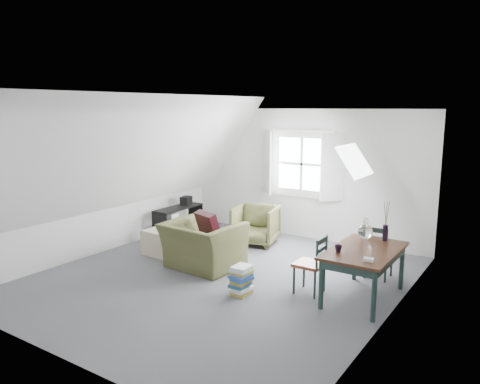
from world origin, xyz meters
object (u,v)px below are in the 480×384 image
Objects in this scene: dining_chair_far at (378,251)px; armchair_near at (203,267)px; dining_chair_near at (312,264)px; media_shelf at (177,223)px; ottoman at (167,241)px; armchair_far at (256,244)px; dining_table at (364,256)px; magazine_stack at (241,280)px.

armchair_near is at bearing 31.74° from dining_chair_far.
dining_chair_near is 3.71m from media_shelf.
armchair_far is at bearing 53.87° from ottoman.
dining_table is at bearing 102.92° from dining_chair_far.
dining_chair_near is 0.73× the size of media_shelf.
media_shelf is at bearing 146.62° from magazine_stack.
ottoman is 3.56m from dining_chair_far.
armchair_near is 0.83× the size of dining_table.
dining_chair_near is at bearing 69.94° from dining_chair_far.
ottoman is 0.58× the size of media_shelf.
dining_table is 1.68× the size of dining_chair_near.
armchair_far is 2.02× the size of magazine_stack.
media_shelf is (-3.50, 1.23, -0.17)m from dining_chair_near.
armchair_far is at bearing 117.00° from magazine_stack.
dining_table is 4.28m from media_shelf.
dining_table is (3.53, -0.02, 0.38)m from ottoman.
dining_chair_far is at bearing -152.37° from armchair_near.
magazine_stack is (1.10, -0.56, 0.20)m from armchair_near.
media_shelf is at bearing -100.46° from dining_chair_near.
dining_chair_near is (-0.65, -0.22, -0.17)m from dining_table.
dining_chair_far is (2.46, -0.51, 0.42)m from armchair_far.
ottoman is at bearing -9.90° from armchair_near.
dining_chair_near is at bearing -54.15° from armchair_far.
armchair_near is 1.40× the size of dining_chair_far.
dining_chair_far reaches higher than media_shelf.
ottoman is at bearing -61.79° from media_shelf.
dining_table is at bearing 28.22° from magazine_stack.
ottoman is at bearing -139.97° from armchair_far.
magazine_stack reaches higher than armchair_far.
dining_chair_far is 2.06× the size of magazine_stack.
armchair_far is 0.97× the size of dining_chair_near.
ottoman is at bearing -176.27° from dining_table.
magazine_stack is at bearing 157.14° from armchair_near.
armchair_far is 2.43m from magazine_stack.
armchair_near is 1.39× the size of dining_chair_near.
ottoman is 0.80× the size of dining_chair_far.
media_shelf reaches higher than ottoman.
dining_chair_far reaches higher than armchair_near.
armchair_near is 1.44× the size of armchair_far.
dining_chair_far is 1.23m from dining_chair_near.
dining_table is (2.54, 0.22, 0.59)m from armchair_near.
ottoman is 2.89m from dining_chair_near.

